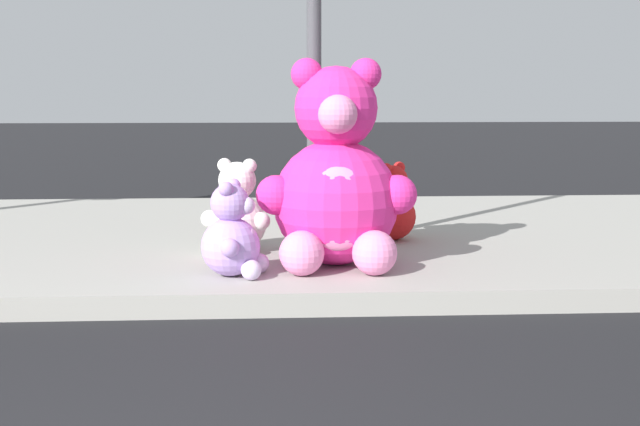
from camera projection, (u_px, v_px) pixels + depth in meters
sidewalk at (193, 241)px, 7.19m from camera, size 28.00×4.40×0.15m
sign_pole at (314, 23)px, 6.19m from camera, size 0.56×0.11×3.20m
plush_pink_large at (336, 184)px, 5.78m from camera, size 1.10×0.97×1.43m
plush_white at (237, 215)px, 6.29m from camera, size 0.52×0.50×0.71m
plush_red at (390, 209)px, 6.79m from camera, size 0.45×0.45×0.63m
plush_lavender at (233, 238)px, 5.49m from camera, size 0.45×0.48×0.64m
plush_tan at (335, 204)px, 7.18m from camera, size 0.42×0.41×0.58m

